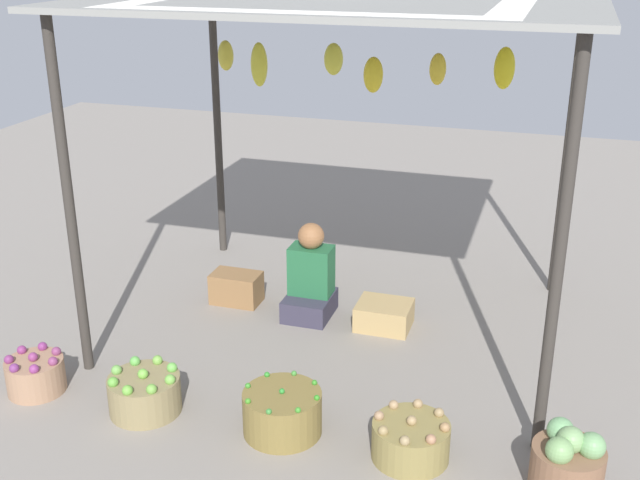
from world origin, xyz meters
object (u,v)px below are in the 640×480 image
(vendor_person, at_px, (310,280))
(basket_potatoes, at_px, (411,440))
(wooden_crate_stacked_rear, at_px, (384,315))
(basket_green_apples, at_px, (145,393))
(basket_purple_onions, at_px, (36,374))
(basket_green_chilies, at_px, (282,412))
(wooden_crate_near_vendor, at_px, (236,288))
(basket_cabbages, at_px, (567,465))

(vendor_person, height_order, basket_potatoes, vendor_person)
(basket_potatoes, height_order, wooden_crate_stacked_rear, basket_potatoes)
(basket_green_apples, bearing_deg, vendor_person, 70.18)
(basket_purple_onions, xyz_separation_m, basket_green_apples, (0.83, 0.01, 0.01))
(basket_green_chilies, relative_size, wooden_crate_near_vendor, 1.22)
(vendor_person, xyz_separation_m, basket_cabbages, (2.03, -1.67, -0.11))
(vendor_person, relative_size, basket_green_apples, 1.67)
(basket_purple_onions, relative_size, basket_potatoes, 0.84)
(basket_potatoes, height_order, wooden_crate_near_vendor, basket_potatoes)
(basket_cabbages, bearing_deg, wooden_crate_near_vendor, 147.77)
(vendor_person, relative_size, wooden_crate_stacked_rear, 1.85)
(basket_potatoes, xyz_separation_m, wooden_crate_stacked_rear, (-0.53, 1.57, -0.02))
(basket_purple_onions, height_order, wooden_crate_near_vendor, basket_purple_onions)
(vendor_person, distance_m, wooden_crate_near_vendor, 0.68)
(basket_purple_onions, xyz_separation_m, basket_green_chilies, (1.76, 0.06, 0.02))
(vendor_person, height_order, wooden_crate_stacked_rear, vendor_person)
(basket_cabbages, bearing_deg, basket_green_chilies, 177.41)
(basket_potatoes, distance_m, basket_cabbages, 0.89)
(basket_purple_onions, bearing_deg, wooden_crate_near_vendor, 65.75)
(basket_green_apples, distance_m, basket_cabbages, 2.62)
(basket_green_apples, height_order, wooden_crate_near_vendor, basket_green_apples)
(basket_green_apples, distance_m, basket_potatoes, 1.74)
(basket_potatoes, bearing_deg, basket_purple_onions, -179.09)
(basket_potatoes, xyz_separation_m, basket_cabbages, (0.88, -0.06, 0.07))
(basket_green_chilies, distance_m, wooden_crate_stacked_rear, 1.58)
(basket_green_chilies, height_order, wooden_crate_stacked_rear, basket_green_chilies)
(vendor_person, xyz_separation_m, basket_purple_onions, (-1.42, -1.65, -0.17))
(basket_purple_onions, height_order, wooden_crate_stacked_rear, basket_purple_onions)
(basket_purple_onions, relative_size, wooden_crate_near_vendor, 0.96)
(basket_potatoes, bearing_deg, basket_green_chilies, 178.96)
(basket_purple_onions, xyz_separation_m, wooden_crate_near_vendor, (0.76, 1.68, 0.01))
(basket_green_chilies, relative_size, basket_cabbages, 1.15)
(vendor_person, xyz_separation_m, basket_green_apples, (-0.59, -1.65, -0.17))
(basket_potatoes, bearing_deg, vendor_person, 125.46)
(basket_green_apples, distance_m, wooden_crate_near_vendor, 1.67)
(basket_purple_onions, distance_m, wooden_crate_stacked_rear, 2.60)
(basket_green_apples, relative_size, basket_cabbages, 1.09)
(basket_green_apples, bearing_deg, basket_cabbages, -0.59)
(basket_potatoes, xyz_separation_m, wooden_crate_near_vendor, (-1.81, 1.64, 0.01))
(basket_cabbages, bearing_deg, basket_green_apples, 179.41)
(basket_purple_onions, relative_size, basket_green_chilies, 0.79)
(basket_purple_onions, bearing_deg, wooden_crate_stacked_rear, 38.33)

